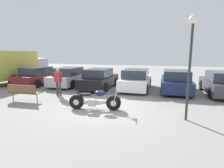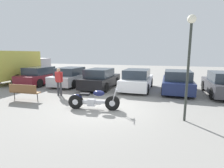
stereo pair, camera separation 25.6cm
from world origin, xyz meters
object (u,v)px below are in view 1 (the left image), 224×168
(parked_car_navy, at_px, (176,82))
(motorcycle, at_px, (94,100))
(parked_car_dark_grey, at_px, (222,84))
(person_standing, at_px, (58,80))
(park_bench, at_px, (23,91))
(parked_car_black, at_px, (99,79))
(lamp_post, at_px, (191,48))
(parked_car_silver, at_px, (70,77))
(parked_car_maroon, at_px, (39,76))
(parked_car_white, at_px, (136,80))
(delivery_truck, at_px, (14,65))

(parked_car_navy, bearing_deg, motorcycle, -127.19)
(motorcycle, relative_size, parked_car_dark_grey, 0.57)
(motorcycle, xyz_separation_m, person_standing, (-2.98, 1.77, 0.56))
(parked_car_dark_grey, relative_size, park_bench, 2.41)
(parked_car_black, bearing_deg, parked_car_navy, 3.47)
(parked_car_navy, height_order, lamp_post, lamp_post)
(motorcycle, height_order, parked_car_navy, parked_car_navy)
(parked_car_black, bearing_deg, parked_car_dark_grey, 1.18)
(lamp_post, bearing_deg, motorcycle, 176.53)
(motorcycle, height_order, person_standing, person_standing)
(parked_car_navy, relative_size, person_standing, 2.49)
(motorcycle, distance_m, parked_car_silver, 6.48)
(park_bench, bearing_deg, lamp_post, -3.03)
(park_bench, relative_size, person_standing, 1.03)
(parked_car_dark_grey, height_order, person_standing, person_standing)
(person_standing, bearing_deg, parked_car_navy, 25.18)
(parked_car_maroon, relative_size, parked_car_white, 1.00)
(lamp_post, bearing_deg, delivery_truck, 158.12)
(parked_car_dark_grey, relative_size, lamp_post, 1.08)
(motorcycle, xyz_separation_m, parked_car_navy, (3.74, 4.93, 0.26))
(parked_car_white, bearing_deg, park_bench, -137.75)
(parked_car_navy, height_order, parked_car_dark_grey, same)
(park_bench, bearing_deg, person_standing, 55.75)
(park_bench, bearing_deg, motorcycle, -2.62)
(lamp_post, bearing_deg, parked_car_black, 137.44)
(parked_car_maroon, bearing_deg, park_bench, -59.55)
(parked_car_maroon, distance_m, parked_car_black, 5.22)
(parked_car_maroon, distance_m, lamp_post, 11.75)
(parked_car_maroon, height_order, parked_car_navy, same)
(parked_car_white, relative_size, person_standing, 2.49)
(parked_car_white, xyz_separation_m, lamp_post, (2.67, -5.13, 1.99))
(parked_car_white, xyz_separation_m, person_standing, (-4.11, -3.13, 0.30))
(parked_car_maroon, distance_m, park_bench, 5.19)
(person_standing, bearing_deg, delivery_truck, 152.82)
(park_bench, height_order, person_standing, person_standing)
(parked_car_black, bearing_deg, parked_car_maroon, 179.52)
(delivery_truck, distance_m, lamp_post, 14.29)
(parked_car_black, distance_m, parked_car_navy, 5.23)
(lamp_post, bearing_deg, park_bench, 176.97)
(motorcycle, height_order, parked_car_white, parked_car_white)
(parked_car_dark_grey, xyz_separation_m, delivery_truck, (-15.76, 0.30, 0.80))
(lamp_post, xyz_separation_m, person_standing, (-6.78, 2.00, -1.69))
(delivery_truck, bearing_deg, motorcycle, -28.34)
(parked_car_maroon, height_order, park_bench, parked_car_maroon)
(motorcycle, height_order, delivery_truck, delivery_truck)
(person_standing, bearing_deg, parked_car_silver, 108.73)
(parked_car_white, xyz_separation_m, parked_car_navy, (2.61, 0.03, 0.00))
(parked_car_maroon, relative_size, delivery_truck, 0.69)
(parked_car_dark_grey, xyz_separation_m, lamp_post, (-2.54, -5.01, 1.99))
(parked_car_dark_grey, bearing_deg, delivery_truck, 178.92)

